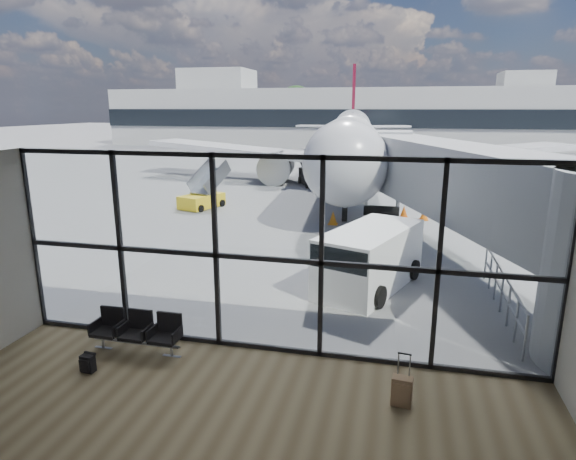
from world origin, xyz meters
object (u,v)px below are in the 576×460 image
at_px(mobile_stairs, 203,199).
at_px(belt_loader, 314,176).
at_px(suitcase, 402,391).
at_px(backpack, 88,363).
at_px(service_van, 368,258).
at_px(airliner, 351,140).
at_px(seating_row, 138,329).

bearing_deg(mobile_stairs, belt_loader, 82.41).
relative_size(suitcase, mobile_stairs, 0.32).
xyz_separation_m(backpack, belt_loader, (0.14, 25.92, 0.46)).
relative_size(service_van, mobile_stairs, 1.44).
xyz_separation_m(service_van, belt_loader, (-5.23, 19.56, -0.29)).
relative_size(belt_loader, mobile_stairs, 1.40).
bearing_deg(mobile_stairs, service_van, -27.44).
relative_size(backpack, service_van, 0.09).
xyz_separation_m(suitcase, service_van, (-1.07, 6.06, 0.64)).
xyz_separation_m(backpack, suitcase, (6.44, 0.30, 0.11)).
bearing_deg(mobile_stairs, airliner, 81.37).
bearing_deg(airliner, service_van, -87.74).
xyz_separation_m(seating_row, belt_loader, (-0.41, 24.80, 0.14)).
xyz_separation_m(service_van, mobile_stairs, (-9.84, 10.30, -0.45)).
bearing_deg(belt_loader, mobile_stairs, -141.23).
bearing_deg(service_van, suitcase, -59.36).
xyz_separation_m(suitcase, belt_loader, (-6.29, 25.62, 0.35)).
height_order(seating_row, service_van, service_van).
xyz_separation_m(seating_row, suitcase, (5.88, -0.83, -0.21)).
relative_size(suitcase, service_van, 0.22).
height_order(suitcase, mobile_stairs, mobile_stairs).
xyz_separation_m(backpack, airliner, (2.30, 29.67, 2.78)).
bearing_deg(belt_loader, suitcase, -100.96).
bearing_deg(airliner, backpack, -99.67).
bearing_deg(belt_loader, backpack, -115.08).
xyz_separation_m(airliner, belt_loader, (-2.16, -3.75, -2.33)).
distance_m(airliner, belt_loader, 4.91).
bearing_deg(backpack, airliner, 90.75).
height_order(service_van, mobile_stairs, mobile_stairs).
relative_size(backpack, mobile_stairs, 0.13).
height_order(belt_loader, mobile_stairs, mobile_stairs).
bearing_deg(service_van, backpack, -109.50).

